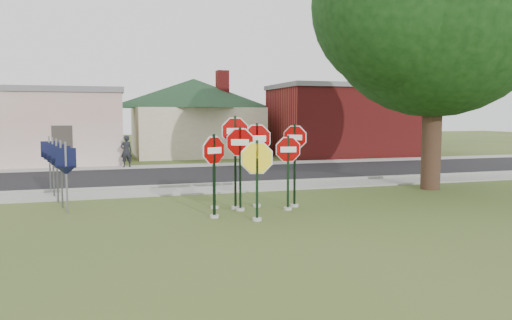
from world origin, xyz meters
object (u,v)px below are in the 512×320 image
object	(u,v)px
oak_tree	(436,0)
pedestrian	(126,151)
stop_sign_center	(240,156)
stop_sign_yellow	(257,170)
stop_sign_left	(214,165)

from	to	relation	value
oak_tree	pedestrian	bearing A→B (deg)	133.86
oak_tree	pedestrian	world-z (taller)	oak_tree
stop_sign_center	oak_tree	distance (m)	9.63
stop_sign_center	pedestrian	bearing A→B (deg)	101.42
stop_sign_yellow	stop_sign_center	bearing A→B (deg)	92.03
stop_sign_center	stop_sign_yellow	world-z (taller)	stop_sign_center
stop_sign_yellow	stop_sign_left	bearing A→B (deg)	144.56
stop_sign_center	stop_sign_yellow	distance (m)	1.47
stop_sign_center	stop_sign_yellow	xyz separation A→B (m)	(0.05, -1.45, -0.23)
stop_sign_yellow	oak_tree	xyz separation A→B (m)	(7.75, 3.43, 5.51)
stop_sign_yellow	stop_sign_left	xyz separation A→B (m)	(-0.97, 0.69, 0.07)
stop_sign_center	pedestrian	size ratio (longest dim) A/B	1.54
stop_sign_yellow	oak_tree	world-z (taller)	oak_tree
oak_tree	pedestrian	distance (m)	16.13
stop_sign_center	pedestrian	distance (m)	13.07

